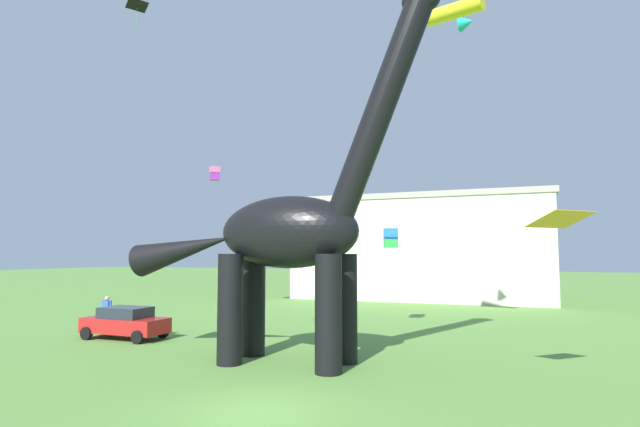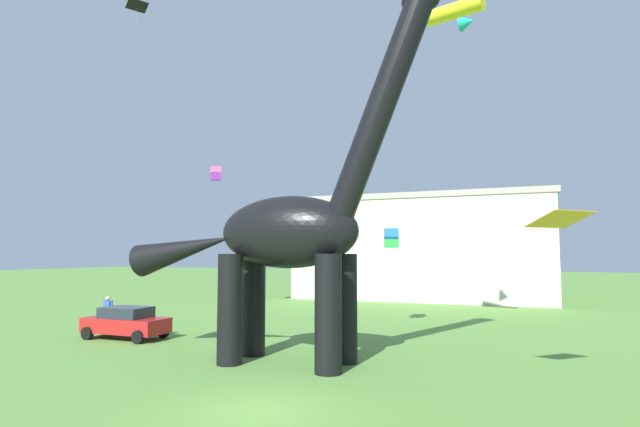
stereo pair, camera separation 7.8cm
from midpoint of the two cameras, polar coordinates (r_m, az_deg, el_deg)
The scene contains 11 objects.
ground_plane at distance 14.21m, azimuth -7.27°, elevation -21.62°, with size 240.00×240.00×0.00m, color #5B8E3D.
dinosaur_sculpture at distance 19.30m, azimuth -3.96°, elevation -2.15°, with size 13.23×2.80×13.83m.
parked_sedan_left at distance 26.77m, azimuth -21.56°, elevation -11.55°, with size 4.21×2.00×1.55m.
person_near_flyer at distance 31.67m, azimuth -23.38°, elevation -9.94°, with size 0.65×0.29×1.74m.
person_strolling_adult at distance 26.56m, azimuth 1.15°, elevation -11.36°, with size 0.66×0.29×1.76m.
kite_near_low at distance 26.43m, azimuth 15.42°, elevation 21.29°, with size 2.81×2.65×0.80m.
kite_mid_center at distance 28.64m, azimuth 8.05°, elevation -2.82°, with size 0.97×0.97×1.10m.
kite_high_right at distance 38.53m, azimuth -12.06°, elevation 4.52°, with size 1.01×1.01×1.02m.
kite_drifting at distance 16.60m, azimuth 25.78°, elevation -0.62°, with size 2.06×2.04×0.44m.
kite_near_high at distance 20.94m, azimuth -20.39°, elevation 21.51°, with size 0.81×0.88×0.93m.
background_building_block at distance 49.19m, azimuth 11.67°, elevation -3.88°, with size 23.36×11.90×9.55m.
Camera 1 is at (6.39, -11.99, 4.14)m, focal length 27.84 mm.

